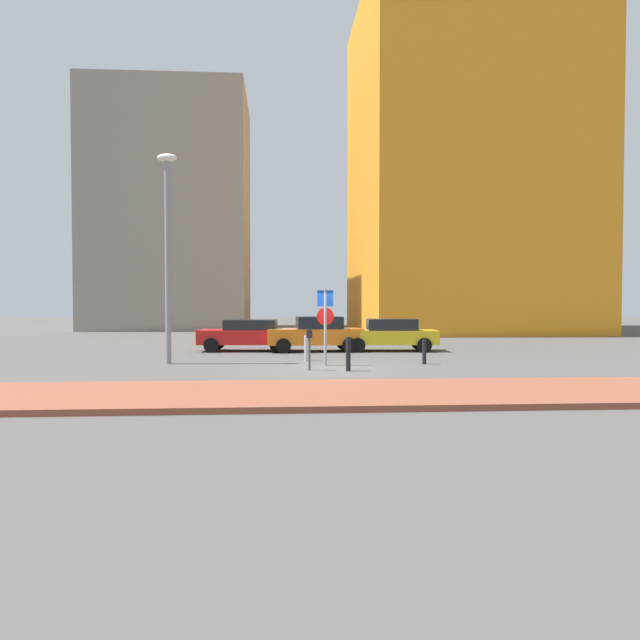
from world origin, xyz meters
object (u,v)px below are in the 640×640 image
at_px(parked_car_red, 248,334).
at_px(traffic_bollard_near, 348,354).
at_px(parking_meter, 309,344).
at_px(parked_car_yellow, 390,334).
at_px(parked_car_orange, 316,333).
at_px(traffic_bollard_mid, 424,352).
at_px(parking_sign_post, 325,318).
at_px(street_lamp, 168,241).
at_px(traffic_bollard_far, 306,348).

xyz_separation_m(parked_car_red, traffic_bollard_near, (3.58, -8.06, -0.21)).
bearing_deg(parked_car_red, parking_meter, -73.22).
bearing_deg(parked_car_yellow, parking_meter, -118.27).
height_order(parked_car_orange, parked_car_yellow, parked_car_orange).
bearing_deg(traffic_bollard_mid, parking_sign_post, -176.17).
distance_m(parking_meter, street_lamp, 6.46).
height_order(parking_sign_post, street_lamp, street_lamp).
bearing_deg(parking_meter, traffic_bollard_mid, 21.76).
relative_size(parked_car_yellow, traffic_bollard_near, 3.98).
xyz_separation_m(parking_meter, traffic_bollard_mid, (4.16, 1.66, -0.42)).
relative_size(parked_car_yellow, parking_sign_post, 1.65).
bearing_deg(parking_meter, traffic_bollard_far, 89.27).
distance_m(parked_car_yellow, traffic_bollard_mid, 5.74).
relative_size(parked_car_yellow, traffic_bollard_far, 4.53).
bearing_deg(parked_car_orange, street_lamp, -137.89).
relative_size(parking_sign_post, parking_meter, 1.98).
distance_m(parked_car_yellow, parking_sign_post, 6.90).
distance_m(street_lamp, traffic_bollard_near, 7.67).
distance_m(traffic_bollard_near, traffic_bollard_far, 3.64).
relative_size(traffic_bollard_mid, traffic_bollard_far, 0.92).
xyz_separation_m(parked_car_red, parked_car_orange, (3.01, -0.39, 0.04)).
bearing_deg(parked_car_orange, parking_meter, -95.12).
relative_size(parked_car_orange, traffic_bollard_near, 3.92).
bearing_deg(street_lamp, parking_meter, -25.95).
distance_m(parking_sign_post, street_lamp, 6.21).
bearing_deg(street_lamp, traffic_bollard_near, -23.39).
bearing_deg(parked_car_yellow, parked_car_red, 176.35).
distance_m(parked_car_red, street_lamp, 6.97).
height_order(parked_car_red, traffic_bollard_far, parked_car_red).
distance_m(parking_sign_post, parking_meter, 1.74).
relative_size(parked_car_orange, traffic_bollard_far, 4.46).
relative_size(street_lamp, traffic_bollard_far, 7.76).
height_order(parked_car_red, parked_car_orange, parked_car_orange).
bearing_deg(parked_car_orange, parking_sign_post, -90.36).
distance_m(parked_car_yellow, parking_meter, 8.39).
xyz_separation_m(parking_meter, street_lamp, (-4.89, 2.38, 3.47)).
bearing_deg(parked_car_yellow, street_lamp, -150.53).
bearing_deg(parking_sign_post, traffic_bollard_mid, 3.83).
height_order(parking_sign_post, traffic_bollard_far, parking_sign_post).
xyz_separation_m(parked_car_red, parking_meter, (2.35, -7.80, 0.11)).
relative_size(parked_car_red, street_lamp, 0.58).
height_order(parking_sign_post, parking_meter, parking_sign_post).
xyz_separation_m(parked_car_yellow, parking_sign_post, (-3.35, -5.97, 0.89)).
bearing_deg(parking_meter, parked_car_yellow, 61.73).
distance_m(parked_car_orange, parking_sign_post, 6.04).
distance_m(parked_car_orange, traffic_bollard_far, 4.29).
bearing_deg(traffic_bollard_far, traffic_bollard_near, -70.91).
bearing_deg(traffic_bollard_mid, traffic_bollard_far, 159.92).
relative_size(parked_car_yellow, street_lamp, 0.58).
relative_size(street_lamp, traffic_bollard_near, 6.81).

